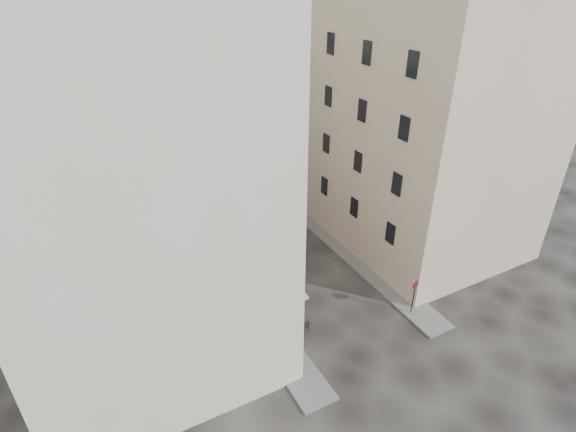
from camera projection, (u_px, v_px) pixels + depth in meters
ground at (325, 299)px, 29.39m from camera, size 90.00×90.00×0.00m
sidewalk_left at (238, 284)px, 30.61m from camera, size 2.00×22.00×0.12m
sidewalk_right at (355, 256)px, 33.51m from camera, size 2.00×18.00×0.12m
building_left at (122, 167)px, 22.35m from camera, size 12.20×16.20×20.60m
building_right at (430, 123)px, 31.80m from camera, size 12.20×14.20×18.60m
building_back at (203, 93)px, 39.03m from camera, size 18.20×10.20×18.60m
cafe_storefront at (258, 287)px, 27.48m from camera, size 1.74×7.30×3.50m
stone_steps at (248, 212)px, 38.87m from camera, size 9.00×3.15×0.80m
bollard_near at (288, 318)px, 27.04m from camera, size 0.12×0.12×0.98m
bollard_mid at (263, 286)px, 29.73m from camera, size 0.12×0.12×0.98m
bollard_far at (243, 259)px, 32.43m from camera, size 0.12×0.12×0.98m
no_parking_sign at (415, 290)px, 27.30m from camera, size 0.57×0.16×2.55m
bistro_table_a at (299, 327)px, 26.47m from camera, size 1.16×0.54×0.82m
bistro_table_b at (287, 316)px, 27.19m from camera, size 1.43×0.67×1.01m
bistro_table_c at (270, 294)px, 29.15m from camera, size 1.22×0.57×0.86m
bistro_table_d at (271, 282)px, 30.15m from camera, size 1.33×0.62×0.94m
bistro_table_e at (245, 264)px, 31.90m from camera, size 1.35×0.63×0.95m
pedestrian at (277, 271)px, 30.67m from camera, size 0.60×0.42×1.58m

